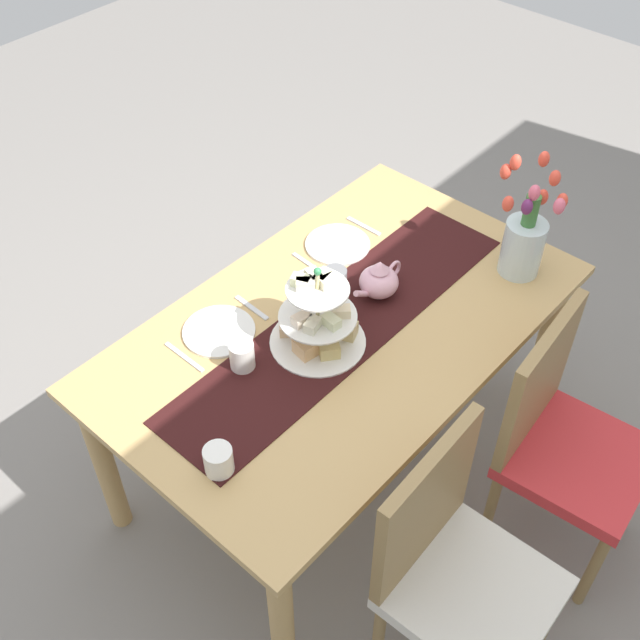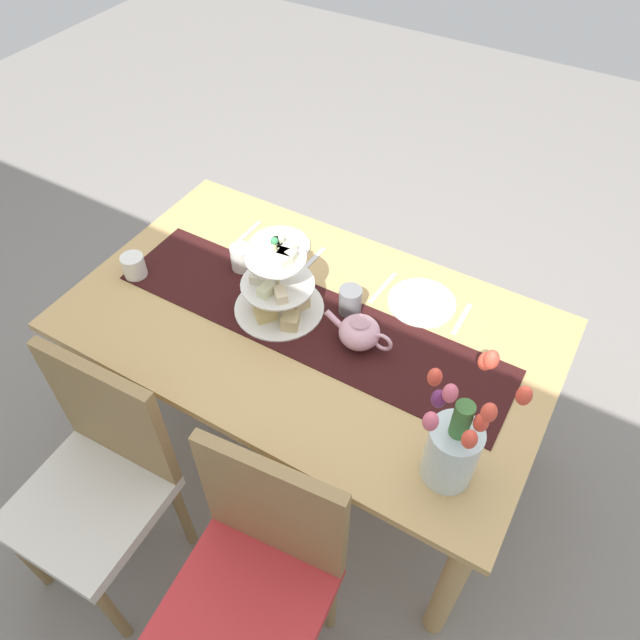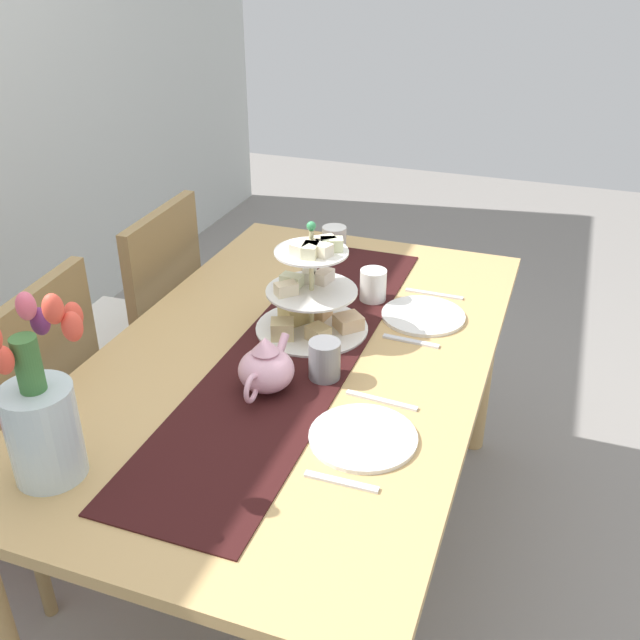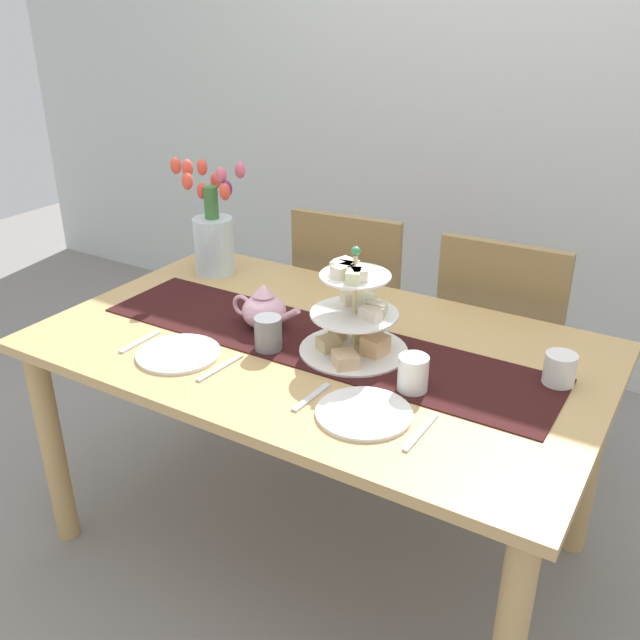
# 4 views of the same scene
# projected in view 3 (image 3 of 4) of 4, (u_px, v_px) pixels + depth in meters

# --- Properties ---
(ground_plane) EXTENTS (8.00, 8.00, 0.00)m
(ground_plane) POSITION_uv_depth(u_px,v_px,m) (300.00, 557.00, 2.18)
(ground_plane) COLOR gray
(dining_table) EXTENTS (1.58, 0.95, 0.73)m
(dining_table) POSITION_uv_depth(u_px,v_px,m) (297.00, 384.00, 1.88)
(dining_table) COLOR tan
(dining_table) RESTS_ON ground_plane
(chair_left) EXTENTS (0.46, 0.46, 0.91)m
(chair_left) POSITION_uv_depth(u_px,v_px,m) (21.00, 421.00, 1.94)
(chair_left) COLOR olive
(chair_left) RESTS_ON ground_plane
(chair_right) EXTENTS (0.44, 0.44, 0.91)m
(chair_right) POSITION_uv_depth(u_px,v_px,m) (140.00, 323.00, 2.42)
(chair_right) COLOR olive
(chair_right) RESTS_ON ground_plane
(table_runner) EXTENTS (1.36, 0.32, 0.00)m
(table_runner) POSITION_uv_depth(u_px,v_px,m) (298.00, 351.00, 1.83)
(table_runner) COLOR black
(table_runner) RESTS_ON dining_table
(tiered_cake_stand) EXTENTS (0.30, 0.30, 0.30)m
(tiered_cake_stand) POSITION_uv_depth(u_px,v_px,m) (311.00, 298.00, 1.88)
(tiered_cake_stand) COLOR beige
(tiered_cake_stand) RESTS_ON table_runner
(teapot) EXTENTS (0.24, 0.13, 0.14)m
(teapot) POSITION_uv_depth(u_px,v_px,m) (266.00, 368.00, 1.65)
(teapot) COLOR #E5A8BC
(teapot) RESTS_ON table_runner
(tulip_vase) EXTENTS (0.24, 0.25, 0.42)m
(tulip_vase) POSITION_uv_depth(u_px,v_px,m) (40.00, 414.00, 1.35)
(tulip_vase) COLOR silver
(tulip_vase) RESTS_ON dining_table
(cream_jug) EXTENTS (0.08, 0.08, 0.08)m
(cream_jug) POSITION_uv_depth(u_px,v_px,m) (334.00, 239.00, 2.37)
(cream_jug) COLOR white
(cream_jug) RESTS_ON dining_table
(dinner_plate_left) EXTENTS (0.23, 0.23, 0.01)m
(dinner_plate_left) POSITION_uv_depth(u_px,v_px,m) (363.00, 437.00, 1.51)
(dinner_plate_left) COLOR white
(dinner_plate_left) RESTS_ON dining_table
(fork_left) EXTENTS (0.02, 0.15, 0.01)m
(fork_left) POSITION_uv_depth(u_px,v_px,m) (341.00, 482.00, 1.39)
(fork_left) COLOR silver
(fork_left) RESTS_ON dining_table
(knife_left) EXTENTS (0.03, 0.17, 0.01)m
(knife_left) POSITION_uv_depth(u_px,v_px,m) (382.00, 400.00, 1.63)
(knife_left) COLOR silver
(knife_left) RESTS_ON dining_table
(dinner_plate_right) EXTENTS (0.23, 0.23, 0.01)m
(dinner_plate_right) POSITION_uv_depth(u_px,v_px,m) (423.00, 316.00, 1.98)
(dinner_plate_right) COLOR white
(dinner_plate_right) RESTS_ON dining_table
(fork_right) EXTENTS (0.02, 0.15, 0.01)m
(fork_right) POSITION_uv_depth(u_px,v_px,m) (411.00, 341.00, 1.87)
(fork_right) COLOR silver
(fork_right) RESTS_ON dining_table
(knife_right) EXTENTS (0.02, 0.17, 0.01)m
(knife_right) POSITION_uv_depth(u_px,v_px,m) (434.00, 294.00, 2.11)
(knife_right) COLOR silver
(knife_right) RESTS_ON dining_table
(mug_grey) EXTENTS (0.08, 0.08, 0.09)m
(mug_grey) POSITION_uv_depth(u_px,v_px,m) (325.00, 360.00, 1.69)
(mug_grey) COLOR slate
(mug_grey) RESTS_ON table_runner
(mug_white_text) EXTENTS (0.08, 0.08, 0.09)m
(mug_white_text) POSITION_uv_depth(u_px,v_px,m) (373.00, 286.00, 2.05)
(mug_white_text) COLOR white
(mug_white_text) RESTS_ON dining_table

